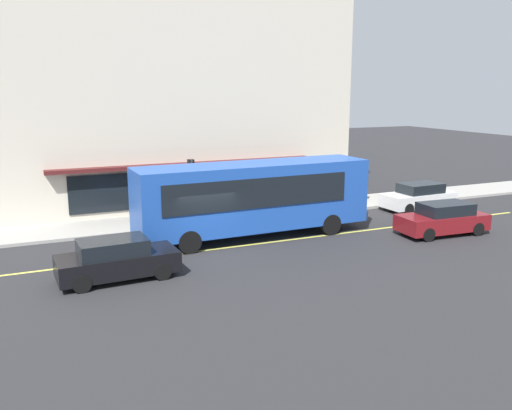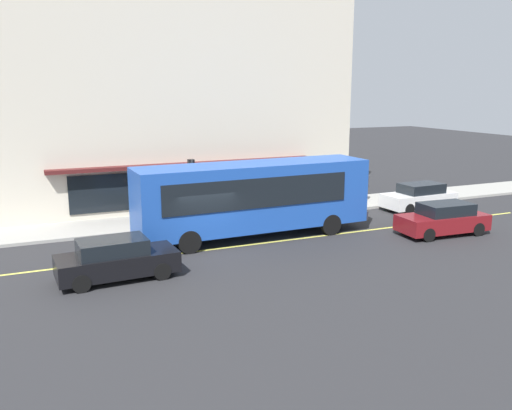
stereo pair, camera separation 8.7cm
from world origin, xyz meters
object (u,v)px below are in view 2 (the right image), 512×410
at_px(bus, 255,196).
at_px(pedestrian_waiting, 366,183).
at_px(car_maroon, 443,219).
at_px(traffic_light, 192,175).
at_px(pedestrian_near_storefront, 136,201).
at_px(car_black, 116,259).
at_px(car_white, 419,197).

xyz_separation_m(bus, pedestrian_waiting, (9.22, 4.35, -0.74)).
height_order(bus, pedestrian_waiting, bus).
bearing_deg(car_maroon, traffic_light, 147.27).
xyz_separation_m(bus, pedestrian_near_storefront, (-4.63, 4.50, -0.75)).
relative_size(car_black, pedestrian_near_storefront, 2.45).
distance_m(bus, car_white, 11.22).
bearing_deg(pedestrian_waiting, car_maroon, -95.82).
bearing_deg(car_white, pedestrian_near_storefront, 169.66).
relative_size(bus, pedestrian_waiting, 6.18).
bearing_deg(car_maroon, pedestrian_waiting, 84.18).
distance_m(traffic_light, pedestrian_near_storefront, 3.13).
bearing_deg(car_black, traffic_light, 53.89).
xyz_separation_m(car_maroon, car_black, (-15.32, -0.06, 0.00)).
bearing_deg(traffic_light, car_maroon, -32.73).
bearing_deg(bus, pedestrian_near_storefront, 135.79).
xyz_separation_m(traffic_light, pedestrian_waiting, (11.16, 0.78, -1.29)).
distance_m(car_white, car_black, 18.53).
relative_size(traffic_light, pedestrian_near_storefront, 1.79).
xyz_separation_m(pedestrian_waiting, pedestrian_near_storefront, (-13.85, 0.16, -0.01)).
xyz_separation_m(traffic_light, car_maroon, (10.40, -6.68, -1.79)).
bearing_deg(car_white, car_maroon, -118.38).
height_order(traffic_light, car_white, traffic_light).
distance_m(bus, pedestrian_near_storefront, 6.50).
bearing_deg(car_black, car_maroon, 0.23).
bearing_deg(car_maroon, pedestrian_near_storefront, 149.80).
height_order(bus, car_black, bus).
xyz_separation_m(traffic_light, car_black, (-4.92, -6.74, -1.79)).
bearing_deg(car_white, car_black, -164.92).
bearing_deg(bus, car_black, -155.15).
xyz_separation_m(car_black, pedestrian_waiting, (16.08, 7.52, 0.50)).
bearing_deg(traffic_light, car_white, -8.44).
height_order(traffic_light, car_maroon, traffic_light).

